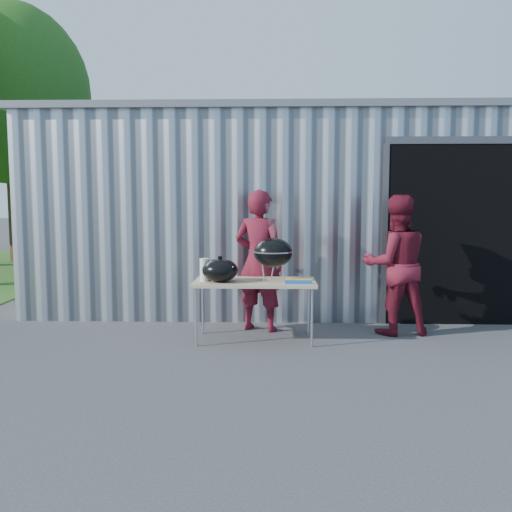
{
  "coord_description": "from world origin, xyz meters",
  "views": [
    {
      "loc": [
        0.53,
        -6.27,
        1.79
      ],
      "look_at": [
        0.3,
        0.77,
        1.05
      ],
      "focal_mm": 40.0,
      "sensor_mm": 36.0,
      "label": 1
    }
  ],
  "objects_px": {
    "folding_table": "(255,284)",
    "person_cook": "(259,261)",
    "kettle_grill": "(273,247)",
    "person_bystander": "(396,265)"
  },
  "relations": [
    {
      "from": "kettle_grill",
      "to": "person_bystander",
      "type": "relative_size",
      "value": 0.53
    },
    {
      "from": "folding_table",
      "to": "person_bystander",
      "type": "relative_size",
      "value": 0.83
    },
    {
      "from": "person_bystander",
      "to": "kettle_grill",
      "type": "bearing_deg",
      "value": 6.49
    },
    {
      "from": "folding_table",
      "to": "person_cook",
      "type": "relative_size",
      "value": 0.8
    },
    {
      "from": "person_cook",
      "to": "person_bystander",
      "type": "relative_size",
      "value": 1.04
    },
    {
      "from": "person_cook",
      "to": "person_bystander",
      "type": "distance_m",
      "value": 1.78
    },
    {
      "from": "person_cook",
      "to": "person_bystander",
      "type": "bearing_deg",
      "value": -165.22
    },
    {
      "from": "kettle_grill",
      "to": "person_bystander",
      "type": "bearing_deg",
      "value": 13.62
    },
    {
      "from": "folding_table",
      "to": "kettle_grill",
      "type": "relative_size",
      "value": 1.58
    },
    {
      "from": "kettle_grill",
      "to": "person_cook",
      "type": "relative_size",
      "value": 0.51
    }
  ]
}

